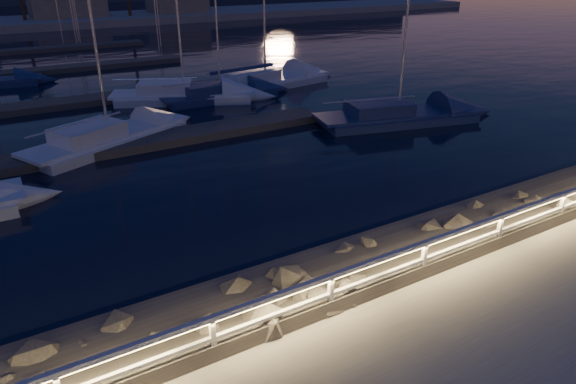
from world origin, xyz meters
name	(u,v)px	position (x,y,z in m)	size (l,w,h in m)	color
ground	(294,325)	(0.00, 0.00, 0.00)	(400.00, 400.00, 0.00)	#A8A398
harbor_water	(65,94)	(0.00, 31.22, -0.97)	(400.00, 440.00, 0.60)	black
guard_rail	(292,299)	(-0.07, 0.00, 0.77)	(44.11, 0.12, 1.06)	white
floating_docks	(61,83)	(0.00, 32.50, -0.40)	(22.00, 36.00, 0.40)	#5E544E
far_shore	(7,21)	(-0.12, 74.05, 0.29)	(160.00, 14.00, 5.20)	#A8A398
sailboat_c	(217,94)	(8.02, 22.57, -0.18)	(7.94, 2.45, 13.41)	navy
sailboat_d	(394,115)	(14.41, 12.76, -0.15)	(9.76, 4.90, 15.91)	navy
sailboat_f	(105,138)	(-0.41, 16.87, -0.13)	(8.73, 5.68, 14.55)	silver
sailboat_g	(180,94)	(5.86, 23.55, -0.14)	(9.33, 6.07, 15.48)	silver
sailboat_h	(262,81)	(12.31, 24.35, -0.12)	(10.51, 4.62, 17.20)	silver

